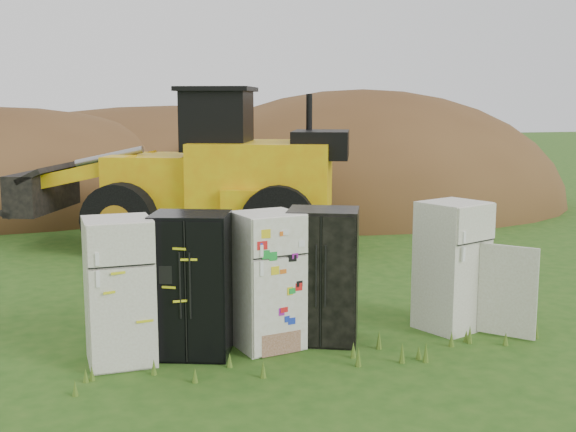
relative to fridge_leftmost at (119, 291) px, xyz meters
name	(u,v)px	position (x,y,z in m)	size (l,w,h in m)	color
ground	(303,343)	(2.43, 0.04, -0.92)	(120.00, 120.00, 0.00)	#234D14
fridge_leftmost	(119,291)	(0.00, 0.00, 0.00)	(0.81, 0.78, 1.85)	white
fridge_black_side	(192,284)	(0.91, 0.04, 0.01)	(0.97, 0.77, 1.86)	black
fridge_sticker	(267,280)	(1.93, 0.04, -0.01)	(0.81, 0.75, 1.83)	white
fridge_dark_mid	(323,275)	(2.72, 0.07, 0.00)	(0.94, 0.76, 1.84)	black
fridge_open_door	(452,266)	(4.69, 0.07, 0.01)	(0.84, 0.78, 1.86)	white
wheel_loader	(179,168)	(1.76, 7.27, 0.88)	(7.43, 3.01, 3.60)	yellow
dirt_mound_right	(361,206)	(8.14, 12.00, -0.92)	(13.40, 9.82, 7.32)	#4E3119
dirt_mound_back	(175,190)	(3.05, 17.94, -0.92)	(20.54, 13.69, 6.29)	#4E3119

